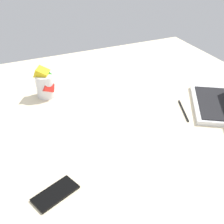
% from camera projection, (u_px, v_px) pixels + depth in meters
% --- Properties ---
extents(bed_mattress, '(1.80, 1.40, 0.18)m').
position_uv_depth(bed_mattress, '(157.00, 139.00, 1.25)').
color(bed_mattress, beige).
rests_on(bed_mattress, ground).
extents(snack_cup, '(0.11, 0.10, 0.15)m').
position_uv_depth(snack_cup, '(45.00, 84.00, 1.35)').
color(snack_cup, silver).
rests_on(snack_cup, bed_mattress).
extents(cell_phone, '(0.12, 0.16, 0.01)m').
position_uv_depth(cell_phone, '(55.00, 193.00, 0.88)').
color(cell_phone, black).
rests_on(cell_phone, bed_mattress).
extents(charger_cable, '(0.16, 0.07, 0.01)m').
position_uv_depth(charger_cable, '(183.00, 111.00, 1.27)').
color(charger_cable, black).
rests_on(charger_cable, bed_mattress).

